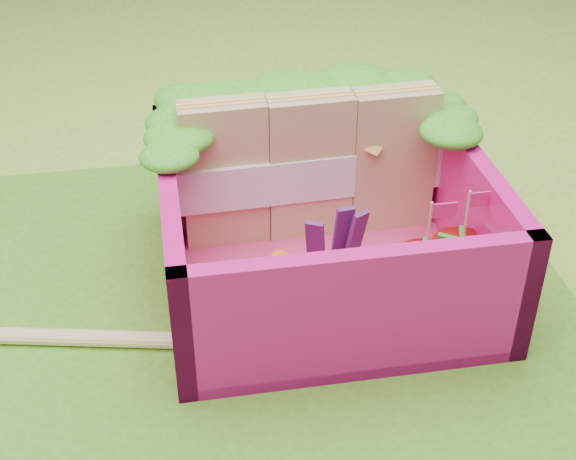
% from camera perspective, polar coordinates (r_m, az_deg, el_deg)
% --- Properties ---
extents(ground, '(14.00, 14.00, 0.00)m').
position_cam_1_polar(ground, '(3.29, -1.97, -6.07)').
color(ground, '#7AB433').
rests_on(ground, ground).
extents(placemat, '(2.60, 2.60, 0.03)m').
position_cam_1_polar(placemat, '(3.28, -1.97, -5.87)').
color(placemat, '#549521').
rests_on(placemat, ground).
extents(bento_floor, '(1.30, 1.30, 0.05)m').
position_cam_1_polar(bento_floor, '(3.44, 2.40, -2.88)').
color(bento_floor, '#E33A79').
rests_on(bento_floor, placemat).
extents(bento_box, '(1.30, 1.30, 0.55)m').
position_cam_1_polar(bento_box, '(3.30, 2.51, 0.60)').
color(bento_box, '#EA1386').
rests_on(bento_box, placemat).
extents(lettuce_ruffle, '(1.43, 0.77, 0.11)m').
position_cam_1_polar(lettuce_ruffle, '(3.54, 1.02, 9.29)').
color(lettuce_ruffle, '#1F8618').
rests_on(lettuce_ruffle, bento_box).
extents(sandwich_stack, '(1.18, 0.22, 0.65)m').
position_cam_1_polar(sandwich_stack, '(3.50, 1.61, 4.52)').
color(sandwich_stack, tan).
rests_on(sandwich_stack, bento_floor).
extents(broccoli, '(0.32, 0.32, 0.26)m').
position_cam_1_polar(broccoli, '(2.99, -5.37, -4.57)').
color(broccoli, '#6BA751').
rests_on(broccoli, bento_floor).
extents(carrot_sticks, '(0.19, 0.20, 0.28)m').
position_cam_1_polar(carrot_sticks, '(3.06, -1.49, -4.47)').
color(carrot_sticks, orange).
rests_on(carrot_sticks, bento_floor).
extents(purple_wedges, '(0.23, 0.12, 0.38)m').
position_cam_1_polar(purple_wedges, '(3.20, 3.49, -1.39)').
color(purple_wedges, '#3F1855').
rests_on(purple_wedges, bento_floor).
extents(strawberry_left, '(0.23, 0.23, 0.47)m').
position_cam_1_polar(strawberry_left, '(3.19, 9.59, -3.36)').
color(strawberry_left, red).
rests_on(strawberry_left, bento_floor).
extents(strawberry_right, '(0.24, 0.24, 0.48)m').
position_cam_1_polar(strawberry_right, '(3.27, 12.07, -2.58)').
color(strawberry_right, red).
rests_on(strawberry_right, bento_floor).
extents(snap_peas, '(0.60, 0.55, 0.05)m').
position_cam_1_polar(snap_peas, '(3.34, 9.61, -3.59)').
color(snap_peas, green).
rests_on(snap_peas, bento_floor).
extents(chopsticks, '(2.36, 0.56, 0.05)m').
position_cam_1_polar(chopsticks, '(3.26, -17.39, -7.25)').
color(chopsticks, '#DEC57A').
rests_on(chopsticks, placemat).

